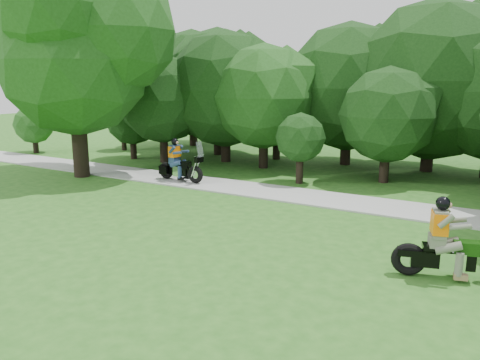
% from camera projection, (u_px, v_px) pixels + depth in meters
% --- Properties ---
extents(ground, '(100.00, 100.00, 0.00)m').
position_uv_depth(ground, '(181.00, 277.00, 10.28)').
color(ground, '#265E1A').
rests_on(ground, ground).
extents(walkway, '(60.00, 2.20, 0.06)m').
position_uv_depth(walkway, '(315.00, 198.00, 17.03)').
color(walkway, '#9A9A95').
rests_on(walkway, ground).
extents(tree_line, '(39.86, 11.83, 7.86)m').
position_uv_depth(tree_line, '(404.00, 92.00, 21.10)').
color(tree_line, black).
rests_on(tree_line, ground).
extents(big_tree_west, '(8.64, 6.56, 9.96)m').
position_uv_depth(big_tree_west, '(79.00, 44.00, 20.05)').
color(big_tree_west, black).
rests_on(big_tree_west, ground).
extents(chopper_motorcycle, '(2.53, 1.13, 1.84)m').
position_uv_depth(chopper_motorcycle, '(448.00, 249.00, 10.04)').
color(chopper_motorcycle, black).
rests_on(chopper_motorcycle, ground).
extents(touring_motorcycle, '(2.36, 0.75, 1.79)m').
position_uv_depth(touring_motorcycle, '(178.00, 165.00, 19.67)').
color(touring_motorcycle, black).
rests_on(touring_motorcycle, walkway).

